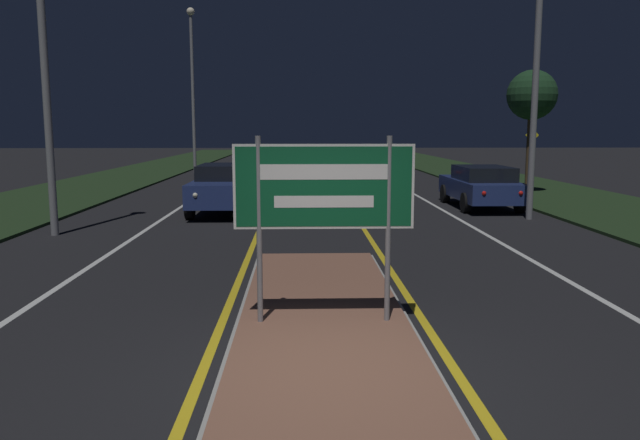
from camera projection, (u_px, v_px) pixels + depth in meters
ground_plane at (330, 382)px, 6.27m from camera, size 160.00×160.00×0.00m
median_island at (324, 325)px, 7.97m from camera, size 2.29×8.87×0.10m
verge_left at (77, 190)px, 25.74m from camera, size 5.00×100.00×0.08m
verge_right at (531, 189)px, 26.35m from camera, size 5.00×100.00×0.08m
centre_line_yellow_left at (279, 180)px, 30.95m from camera, size 0.12×70.00×0.01m
centre_line_yellow_right at (333, 180)px, 31.04m from camera, size 0.12×70.00×0.01m
lane_line_white_left at (221, 181)px, 30.86m from camera, size 0.12×70.00×0.01m
lane_line_white_right at (390, 180)px, 31.13m from camera, size 0.12×70.00×0.01m
edge_line_white_left at (160, 181)px, 30.77m from camera, size 0.10×70.00×0.01m
edge_line_white_right at (449, 180)px, 31.23m from camera, size 0.10×70.00×0.01m
highway_sign at (324, 193)px, 7.72m from camera, size 2.25×0.07×2.35m
streetlight_left_near at (41, 3)px, 14.21m from camera, size 0.46×0.46×8.85m
streetlight_left_far at (192, 76)px, 35.63m from camera, size 0.44×0.44×9.32m
car_receding_0 at (481, 186)px, 20.15m from camera, size 1.88×4.48×1.35m
car_receding_1 at (369, 168)px, 27.64m from camera, size 2.00×4.24×1.55m
car_approaching_0 at (226, 187)px, 18.90m from camera, size 1.92×4.36×1.46m
car_approaching_1 at (255, 163)px, 32.64m from camera, size 1.91×4.63×1.41m
warning_sign at (531, 151)px, 27.31m from camera, size 0.60×0.06×2.49m
roadside_palm_right at (532, 96)px, 23.67m from camera, size 1.89×1.89×4.68m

